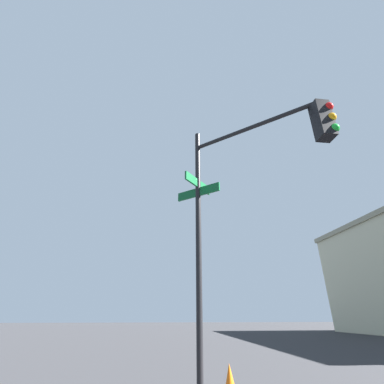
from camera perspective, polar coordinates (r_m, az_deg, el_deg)
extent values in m
cylinder|color=black|center=(5.62, 1.43, -10.57)|extent=(0.12, 0.12, 5.49)
cylinder|color=black|center=(6.12, 12.51, 13.40)|extent=(1.86, 2.17, 0.09)
cube|color=black|center=(5.66, 26.35, 13.65)|extent=(0.28, 0.28, 0.80)
sphere|color=red|center=(5.81, 27.36, 15.97)|extent=(0.18, 0.18, 0.18)
sphere|color=orange|center=(5.66, 27.87, 14.02)|extent=(0.18, 0.18, 0.18)
sphere|color=green|center=(5.52, 28.39, 11.97)|extent=(0.18, 0.18, 0.18)
cube|color=#0F5128|center=(6.00, 1.32, -0.03)|extent=(0.74, 0.86, 0.20)
cube|color=#0F5128|center=(6.10, 1.30, 1.84)|extent=(0.79, 0.68, 0.20)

